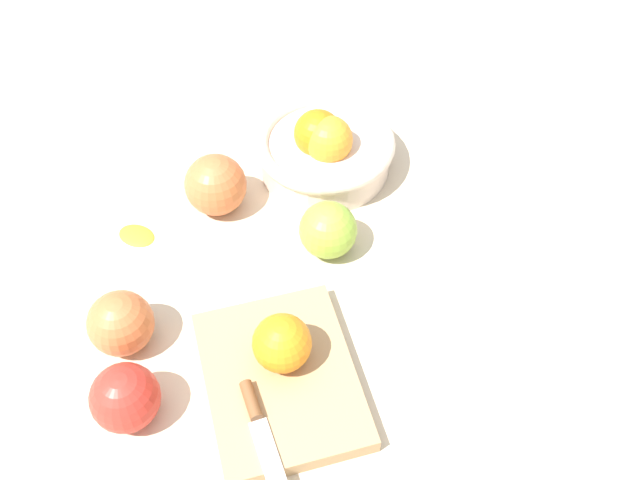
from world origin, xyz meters
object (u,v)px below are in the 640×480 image
at_px(orange_on_board, 282,343).
at_px(bowl, 324,148).
at_px(knife, 260,428).
at_px(apple_back_left, 328,230).
at_px(cutting_board, 281,380).
at_px(apple_front_right, 121,323).
at_px(apple_front_right_2, 125,398).
at_px(apple_mid_left, 216,185).

bearing_deg(orange_on_board, bowl, 163.50).
bearing_deg(knife, apple_back_left, 156.29).
bearing_deg(bowl, cutting_board, -16.46).
bearing_deg(apple_front_right, apple_front_right_2, 4.42).
bearing_deg(apple_back_left, knife, -23.71).
distance_m(knife, apple_front_right, 0.21).
distance_m(apple_front_right, apple_back_left, 0.28).
relative_size(bowl, orange_on_board, 2.99).
bearing_deg(bowl, apple_mid_left, -70.96).
xyz_separation_m(bowl, knife, (0.40, -0.13, -0.01)).
xyz_separation_m(orange_on_board, knife, (0.08, -0.03, -0.03)).
height_order(bowl, apple_front_right_2, bowl).
distance_m(apple_back_left, apple_front_right_2, 0.32).
distance_m(bowl, cutting_board, 0.36).
bearing_deg(cutting_board, knife, -24.03).
bearing_deg(apple_mid_left, apple_back_left, 54.75).
bearing_deg(knife, apple_front_right, -135.07).
relative_size(apple_back_left, apple_front_right_2, 0.99).
height_order(apple_front_right, apple_front_right_2, apple_front_right).
height_order(orange_on_board, knife, orange_on_board).
xyz_separation_m(bowl, apple_front_right_2, (0.35, -0.27, -0.00)).
bearing_deg(knife, bowl, 162.31).
xyz_separation_m(bowl, apple_front_right, (0.26, -0.28, -0.00)).
xyz_separation_m(apple_mid_left, apple_front_right_2, (0.30, -0.11, -0.00)).
relative_size(orange_on_board, apple_back_left, 0.89).
relative_size(knife, apple_front_right_2, 2.05).
relative_size(cutting_board, knife, 1.37).
bearing_deg(apple_front_right_2, cutting_board, 94.38).
distance_m(bowl, apple_back_left, 0.15).
xyz_separation_m(orange_on_board, apple_back_left, (-0.17, 0.08, -0.02)).
height_order(cutting_board, apple_mid_left, apple_mid_left).
relative_size(bowl, apple_front_right, 2.58).
bearing_deg(bowl, apple_back_left, -6.68).
bearing_deg(apple_mid_left, apple_front_right, -30.51).
distance_m(cutting_board, apple_mid_left, 0.29).
distance_m(apple_mid_left, apple_back_left, 0.17).
bearing_deg(apple_front_right, apple_mid_left, 149.49).
height_order(orange_on_board, apple_front_right, orange_on_board).
bearing_deg(apple_back_left, bowl, 173.32).
height_order(cutting_board, apple_back_left, apple_back_left).
bearing_deg(apple_mid_left, apple_front_right_2, -20.55).
height_order(apple_front_right, apple_back_left, apple_front_right).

